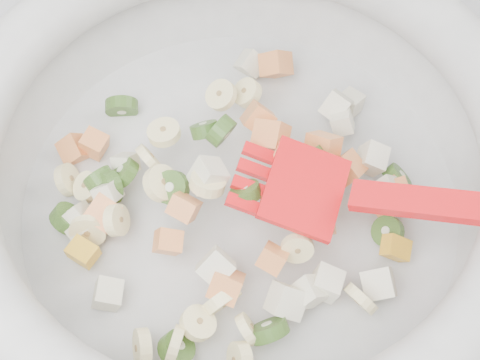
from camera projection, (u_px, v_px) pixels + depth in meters
name	position (u px, v px, depth m)	size (l,w,h in m)	color
counter	(219.00, 359.00, 0.99)	(2.00, 0.60, 0.90)	#A6A6AC
mixing_bowl	(240.00, 169.00, 0.54)	(0.46, 0.44, 0.14)	silver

